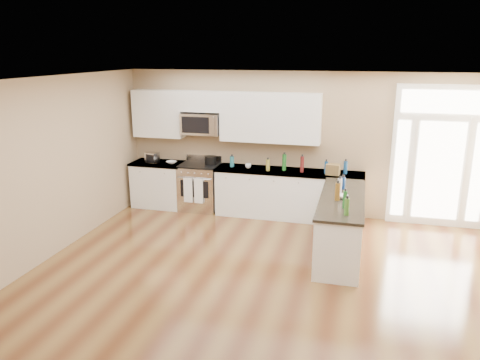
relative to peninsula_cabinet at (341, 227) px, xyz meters
The scene contains 18 objects.
ground 2.46m from the peninsula_cabinet, 112.44° to the right, with size 8.00×8.00×0.00m, color #572F18.
room_shell 2.74m from the peninsula_cabinet, 112.44° to the right, with size 8.00×8.00×8.00m.
back_cabinet_left 4.06m from the peninsula_cabinet, 159.09° to the left, with size 1.10×0.66×0.94m.
back_cabinet_right 1.81m from the peninsula_cabinet, 126.68° to the left, with size 2.85×0.66×0.94m.
peninsula_cabinet is the anchor object (origin of this frame).
upper_cabinet_left 4.39m from the peninsula_cabinet, 157.26° to the left, with size 1.04×0.33×0.95m, color white.
upper_cabinet_right 2.65m from the peninsula_cabinet, 133.15° to the left, with size 1.94×0.33×0.95m, color white.
upper_cabinet_short 3.73m from the peninsula_cabinet, 150.98° to the left, with size 0.82×0.33×0.40m, color white.
microwave 3.53m from the peninsula_cabinet, 151.57° to the left, with size 0.78×0.41×0.42m.
entry_door 2.52m from the peninsula_cabinet, 46.51° to the left, with size 1.70×0.10×2.60m.
kitchen_range 3.25m from the peninsula_cabinet, 153.50° to the left, with size 0.77×0.69×1.08m.
stockpot 3.15m from the peninsula_cabinet, 150.43° to the left, with size 0.23×0.23×0.18m, color black.
toaster_oven 4.20m from the peninsula_cabinet, 160.34° to the left, with size 0.25×0.19×0.21m, color silver.
cardboard_box 1.50m from the peninsula_cabinet, 100.24° to the left, with size 0.24×0.18×0.20m, color brown.
bowl_left 3.81m from the peninsula_cabinet, 157.88° to the left, with size 0.20×0.20×0.05m, color white.
bowl_peninsula 0.54m from the peninsula_cabinet, 93.72° to the right, with size 0.19×0.19×0.06m, color white.
cup_counter 2.43m from the peninsula_cabinet, 142.68° to the left, with size 0.11×0.11×0.09m, color white.
counter_bottles 1.14m from the peninsula_cabinet, 129.84° to the left, with size 2.40×2.39×0.31m.
Camera 1 is at (1.15, -4.97, 3.17)m, focal length 35.00 mm.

